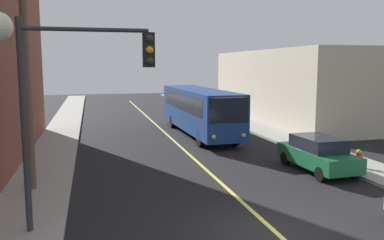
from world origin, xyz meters
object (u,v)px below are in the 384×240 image
(city_bus, at_px, (199,109))
(traffic_signal_left_corner, at_px, (80,85))
(utility_pole_near, at_px, (25,41))
(fire_hydrant, at_px, (358,158))
(parked_car_green, at_px, (318,153))

(city_bus, height_order, traffic_signal_left_corner, traffic_signal_left_corner)
(utility_pole_near, bearing_deg, city_bus, 48.95)
(fire_hydrant, bearing_deg, utility_pole_near, 179.05)
(traffic_signal_left_corner, bearing_deg, utility_pole_near, 115.24)
(fire_hydrant, bearing_deg, traffic_signal_left_corner, -161.84)
(parked_car_green, bearing_deg, city_bus, 103.81)
(utility_pole_near, height_order, fire_hydrant, utility_pole_near)
(utility_pole_near, bearing_deg, parked_car_green, 0.33)
(city_bus, height_order, fire_hydrant, city_bus)
(parked_car_green, distance_m, traffic_signal_left_corner, 11.71)
(city_bus, relative_size, fire_hydrant, 14.53)
(parked_car_green, height_order, traffic_signal_left_corner, traffic_signal_left_corner)
(city_bus, relative_size, traffic_signal_left_corner, 2.03)
(city_bus, bearing_deg, fire_hydrant, -67.61)
(parked_car_green, height_order, utility_pole_near, utility_pole_near)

